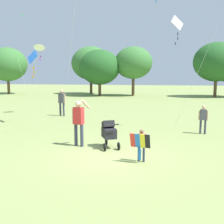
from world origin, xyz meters
TOP-DOWN VIEW (x-y plane):
  - ground_plane at (0.00, 0.00)m, footprint 120.00×120.00m
  - treeline_distant at (-0.89, 25.84)m, footprint 41.68×7.91m
  - child_with_butterfly_kite at (1.00, -0.37)m, footprint 0.64×0.40m
  - person_adult_flyer at (-1.44, 1.10)m, footprint 0.65×0.52m
  - stroller at (-0.28, 1.08)m, footprint 0.81×1.10m
  - kite_orange_delta at (-5.15, 5.05)m, footprint 0.85×1.74m
  - kite_green_novelty at (2.36, 4.92)m, footprint 1.95×1.82m
  - kite_blue_high at (-6.35, 8.57)m, footprint 1.88×4.32m
  - person_sitting_far at (-4.71, 8.08)m, footprint 0.54×0.31m
  - person_couple_left at (3.53, 4.09)m, footprint 0.42×0.20m

SIDE VIEW (x-z plane):
  - ground_plane at x=0.00m, z-range 0.00..0.00m
  - stroller at x=-0.28m, z-range 0.09..1.12m
  - child_with_butterfly_kite at x=1.00m, z-range 0.11..1.13m
  - person_couple_left at x=3.53m, z-range 0.12..1.43m
  - person_sitting_far at x=-4.71m, z-range 0.15..1.89m
  - person_adult_flyer at x=-1.44m, z-range 0.14..1.94m
  - kite_orange_delta at x=-5.15m, z-range 1.50..5.54m
  - treeline_distant at x=-0.89m, z-range 0.76..7.31m
  - kite_blue_high at x=-6.35m, z-range 2.09..6.79m
  - kite_green_novelty at x=2.36m, z-range 2.11..7.60m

